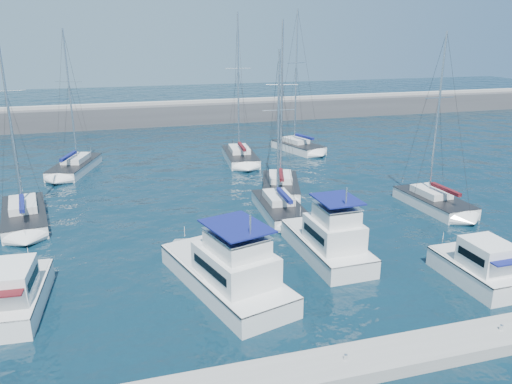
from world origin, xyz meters
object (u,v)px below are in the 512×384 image
object	(u,v)px
sailboat_mid_d	(281,186)
sailboat_mid_c	(280,208)
motor_yacht_port_outer	(14,295)
sailboat_mid_e	(434,201)
motor_yacht_stbd_outer	(479,268)
sailboat_mid_a	(24,215)
sailboat_back_a	(75,166)
sailboat_back_c	(298,146)
sailboat_back_b	(240,156)
motor_yacht_port_inner	(229,273)
motor_yacht_stbd_inner	(329,241)

from	to	relation	value
sailboat_mid_d	sailboat_mid_c	bearing A→B (deg)	-92.69
motor_yacht_port_outer	sailboat_mid_e	size ratio (longest dim) A/B	0.47
motor_yacht_port_outer	sailboat_mid_e	world-z (taller)	sailboat_mid_e
motor_yacht_stbd_outer	sailboat_mid_a	world-z (taller)	sailboat_mid_a
sailboat_mid_e	sailboat_back_a	world-z (taller)	sailboat_back_a
sailboat_mid_c	sailboat_back_c	xyz separation A→B (m)	(9.22, 20.23, 0.05)
sailboat_back_b	sailboat_mid_e	bearing A→B (deg)	-54.37
sailboat_back_a	sailboat_back_c	size ratio (longest dim) A/B	0.87
sailboat_back_b	sailboat_back_c	distance (m)	8.48
sailboat_back_a	sailboat_mid_d	bearing A→B (deg)	-16.77
motor_yacht_port_inner	sailboat_mid_a	world-z (taller)	sailboat_mid_a
sailboat_mid_d	sailboat_back_c	distance (m)	16.42
sailboat_mid_d	sailboat_mid_e	world-z (taller)	sailboat_mid_d
motor_yacht_port_outer	sailboat_back_c	xyz separation A→B (m)	(27.12, 30.18, -0.38)
sailboat_mid_c	sailboat_mid_e	xyz separation A→B (m)	(12.71, -2.13, 0.02)
motor_yacht_port_outer	sailboat_mid_c	bearing A→B (deg)	32.77
sailboat_back_b	motor_yacht_port_outer	bearing A→B (deg)	-119.79
sailboat_mid_a	sailboat_back_b	bearing A→B (deg)	25.00
sailboat_mid_d	sailboat_back_a	xyz separation A→B (m)	(-18.32, 12.55, -0.01)
sailboat_mid_d	sailboat_back_b	distance (m)	11.92
sailboat_mid_a	sailboat_back_a	distance (m)	14.52
motor_yacht_port_outer	sailboat_back_b	size ratio (longest dim) A/B	0.42
motor_yacht_port_inner	sailboat_mid_c	xyz separation A→B (m)	(6.74, 10.97, -0.62)
sailboat_back_a	sailboat_mid_e	bearing A→B (deg)	-17.11
motor_yacht_port_outer	sailboat_back_b	world-z (taller)	sailboat_back_b
sailboat_back_a	sailboat_back_c	world-z (taller)	sailboat_back_c
motor_yacht_stbd_outer	sailboat_mid_a	size ratio (longest dim) A/B	0.36
sailboat_mid_e	sailboat_back_c	size ratio (longest dim) A/B	0.86
motor_yacht_stbd_inner	motor_yacht_stbd_outer	distance (m)	8.84
sailboat_mid_c	sailboat_back_b	size ratio (longest dim) A/B	0.80
motor_yacht_stbd_outer	sailboat_back_c	distance (m)	34.40
motor_yacht_stbd_inner	sailboat_back_c	world-z (taller)	sailboat_back_c
motor_yacht_port_outer	sailboat_mid_d	world-z (taller)	sailboat_mid_d
sailboat_back_a	sailboat_back_c	distance (m)	25.68
motor_yacht_stbd_outer	sailboat_back_a	size ratio (longest dim) A/B	0.39
motor_yacht_port_inner	sailboat_mid_d	size ratio (longest dim) A/B	0.69
motor_yacht_stbd_inner	sailboat_back_b	xyz separation A→B (m)	(0.81, 25.95, -0.60)
motor_yacht_port_outer	sailboat_mid_d	distance (m)	25.16
sailboat_mid_d	sailboat_back_c	world-z (taller)	sailboat_back_c
motor_yacht_stbd_inner	sailboat_mid_d	distance (m)	14.14
motor_yacht_stbd_outer	sailboat_back_c	xyz separation A→B (m)	(1.93, 34.34, -0.38)
motor_yacht_stbd_outer	sailboat_back_c	size ratio (longest dim) A/B	0.34
sailboat_mid_c	sailboat_mid_e	size ratio (longest dim) A/B	0.91
sailboat_back_c	sailboat_back_b	bearing A→B (deg)	-178.59
sailboat_back_b	motor_yacht_stbd_inner	bearing A→B (deg)	-86.61
sailboat_mid_a	sailboat_back_a	bearing A→B (deg)	69.79
sailboat_back_c	motor_yacht_stbd_outer	bearing A→B (deg)	-111.30
sailboat_mid_c	sailboat_back_b	world-z (taller)	sailboat_back_b
motor_yacht_port_inner	sailboat_mid_c	world-z (taller)	sailboat_mid_c
motor_yacht_port_inner	sailboat_mid_a	xyz separation A→B (m)	(-12.60, 14.81, -0.60)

